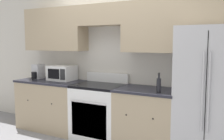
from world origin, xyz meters
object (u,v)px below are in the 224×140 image
Objects in this scene: microwave at (62,73)px; bottle at (159,85)px; refrigerator at (209,94)px; oven_range at (99,111)px.

microwave is 1.91m from bottle.
refrigerator is 2.51m from microwave.
microwave is at bearing 172.63° from oven_range.
bottle reaches higher than microwave.
microwave is at bearing 171.45° from bottle.
oven_range is 2.32× the size of microwave.
bottle is (1.05, -0.18, 0.55)m from oven_range.
oven_range is 1.02m from microwave.
bottle is at bearing -9.49° from oven_range.
refrigerator reaches higher than oven_range.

